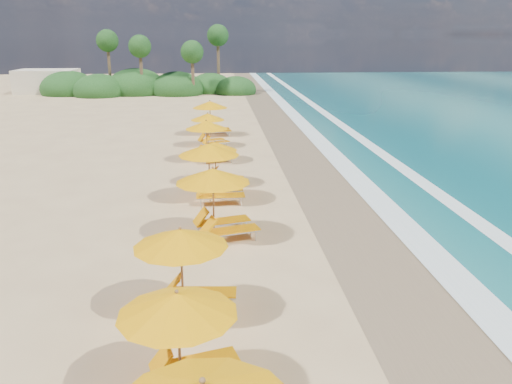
% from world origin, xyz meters
% --- Properties ---
extents(ground, '(160.00, 160.00, 0.00)m').
position_xyz_m(ground, '(0.00, 0.00, 0.00)').
color(ground, tan).
rests_on(ground, ground).
extents(wet_sand, '(4.00, 160.00, 0.01)m').
position_xyz_m(wet_sand, '(4.00, 0.00, 0.01)').
color(wet_sand, '#7F6B4C').
rests_on(wet_sand, ground).
extents(surf_foam, '(4.00, 160.00, 0.01)m').
position_xyz_m(surf_foam, '(6.70, 0.00, 0.03)').
color(surf_foam, white).
rests_on(surf_foam, ground).
extents(station_2, '(2.95, 2.86, 2.36)m').
position_xyz_m(station_2, '(-2.08, -9.87, 1.32)').
color(station_2, olive).
rests_on(station_2, ground).
extents(station_3, '(2.72, 2.55, 2.41)m').
position_xyz_m(station_3, '(-2.20, -6.74, 1.35)').
color(station_3, olive).
rests_on(station_3, ground).
extents(station_4, '(3.28, 3.18, 2.62)m').
position_xyz_m(station_4, '(-1.41, -1.47, 1.47)').
color(station_4, olive).
rests_on(station_4, ground).
extents(station_5, '(2.85, 2.64, 2.62)m').
position_xyz_m(station_5, '(-1.58, 2.70, 1.47)').
color(station_5, olive).
rests_on(station_5, ground).
extents(station_6, '(2.76, 2.72, 2.13)m').
position_xyz_m(station_6, '(-1.37, 5.26, 1.20)').
color(station_6, olive).
rests_on(station_6, ground).
extents(station_7, '(3.06, 3.00, 2.40)m').
position_xyz_m(station_7, '(-1.81, 10.09, 1.35)').
color(station_7, olive).
rests_on(station_7, ground).
extents(station_8, '(2.86, 2.81, 2.21)m').
position_xyz_m(station_8, '(-1.82, 14.22, 1.24)').
color(station_8, olive).
rests_on(station_8, ground).
extents(station_9, '(2.91, 2.75, 2.51)m').
position_xyz_m(station_9, '(-1.66, 18.06, 1.41)').
color(station_9, olive).
rests_on(station_9, ground).
extents(treeline, '(25.80, 8.80, 9.74)m').
position_xyz_m(treeline, '(-9.94, 45.51, 1.00)').
color(treeline, '#163D14').
rests_on(treeline, ground).
extents(beach_building, '(7.00, 5.00, 2.80)m').
position_xyz_m(beach_building, '(-22.00, 48.00, 1.40)').
color(beach_building, beige).
rests_on(beach_building, ground).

